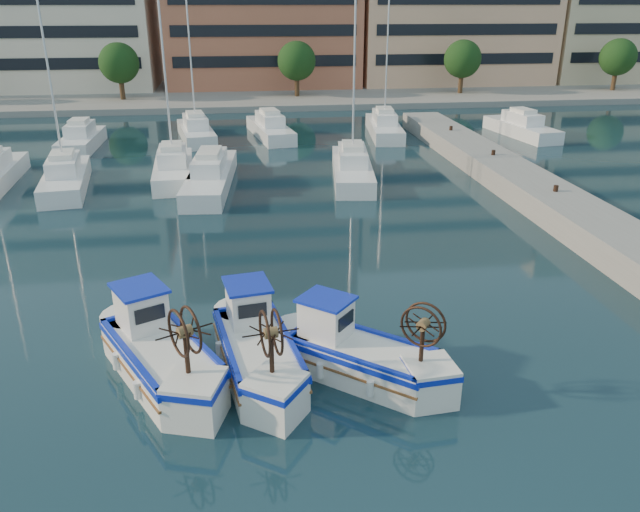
# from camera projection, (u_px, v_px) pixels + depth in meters

# --- Properties ---
(ground) EXTENTS (300.00, 300.00, 0.00)m
(ground) POSITION_uv_depth(u_px,v_px,m) (346.00, 395.00, 17.01)
(ground) COLOR #1B3A47
(ground) RESTS_ON ground
(quay) EXTENTS (3.00, 60.00, 1.20)m
(quay) POSITION_uv_depth(u_px,v_px,m) (623.00, 246.00, 25.72)
(quay) COLOR gray
(quay) RESTS_ON ground
(yacht_marina) EXTENTS (39.71, 23.50, 11.50)m
(yacht_marina) POSITION_uv_depth(u_px,v_px,m) (239.00, 152.00, 42.20)
(yacht_marina) COLOR white
(yacht_marina) RESTS_ON ground
(fishing_boat_a) EXTENTS (3.90, 5.04, 3.05)m
(fishing_boat_a) POSITION_uv_depth(u_px,v_px,m) (159.00, 351.00, 17.54)
(fishing_boat_a) COLOR white
(fishing_boat_a) RESTS_ON ground
(fishing_boat_b) EXTENTS (2.63, 4.82, 2.93)m
(fishing_boat_b) POSITION_uv_depth(u_px,v_px,m) (257.00, 346.00, 17.83)
(fishing_boat_b) COLOR white
(fishing_boat_b) RESTS_ON ground
(fishing_boat_c) EXTENTS (4.44, 4.15, 2.80)m
(fishing_boat_c) POSITION_uv_depth(u_px,v_px,m) (357.00, 352.00, 17.60)
(fishing_boat_c) COLOR white
(fishing_boat_c) RESTS_ON ground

